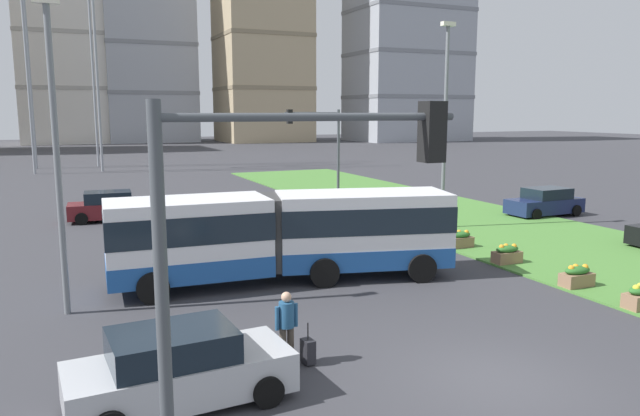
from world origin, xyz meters
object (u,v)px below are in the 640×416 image
pedestrian_crossing (287,323)px  traffic_light_near_left (270,255)px  car_maroon_sedan (111,207)px  flower_planter_4 (432,230)px  car_silver_hatch (179,369)px  apartment_tower_eastcentre (262,12)px  articulated_bus (285,234)px  streetlight_median (445,119)px  apartment_tower_centre (147,48)px  car_navy_sedan (545,203)px  apartment_tower_westcentre (74,38)px  flower_planter_2 (507,254)px  traffic_light_far_right (321,142)px  flower_planter_3 (460,239)px  streetlight_left (56,146)px  rolling_suitcase (308,351)px  apartment_tower_east (408,35)px  flower_planter_1 (577,276)px

pedestrian_crossing → traffic_light_near_left: size_ratio=0.29×
car_maroon_sedan → flower_planter_4: size_ratio=4.10×
car_silver_hatch → apartment_tower_eastcentre: (35.67, 101.62, 23.82)m
articulated_bus → traffic_light_near_left: (-4.71, -12.20, 2.45)m
streetlight_median → apartment_tower_centre: 97.48m
apartment_tower_eastcentre → flower_planter_4: bearing=-103.7°
car_navy_sedan → apartment_tower_westcentre: (-20.74, 97.52, 18.46)m
flower_planter_2 → streetlight_median: bearing=74.7°
apartment_tower_centre → apartment_tower_eastcentre: (20.48, -8.09, 6.69)m
flower_planter_4 → traffic_light_far_right: (-1.49, 9.17, 3.64)m
car_maroon_sedan → flower_planter_3: bearing=-45.2°
car_silver_hatch → pedestrian_crossing: (2.65, 0.96, 0.25)m
streetlight_left → flower_planter_4: bearing=15.4°
streetlight_left → traffic_light_near_left: bearing=-78.8°
apartment_tower_westcentre → traffic_light_far_right: bearing=-83.9°
articulated_bus → flower_planter_4: bearing=23.0°
car_maroon_sedan → apartment_tower_westcentre: size_ratio=0.12×
car_maroon_sedan → rolling_suitcase: size_ratio=4.65×
car_navy_sedan → car_maroon_sedan: size_ratio=0.99×
apartment_tower_east → traffic_light_near_left: bearing=-122.7°
car_silver_hatch → traffic_light_far_right: size_ratio=0.76×
flower_planter_1 → flower_planter_4: same height
traffic_light_near_left → rolling_suitcase: bearing=63.1°
flower_planter_3 → apartment_tower_centre: apartment_tower_centre is taller
streetlight_left → apartment_tower_centre: (17.15, 102.89, 13.00)m
traffic_light_near_left → apartment_tower_east: (62.89, 97.89, 16.69)m
streetlight_left → apartment_tower_centre: apartment_tower_centre is taller
flower_planter_3 → flower_planter_4: bearing=90.0°
car_silver_hatch → streetlight_left: 8.20m
streetlight_median → apartment_tower_eastcentre: 92.85m
articulated_bus → flower_planter_3: (8.55, 1.52, -1.23)m
car_silver_hatch → traffic_light_far_right: 23.84m
car_silver_hatch → pedestrian_crossing: 2.83m
flower_planter_4 → streetlight_median: bearing=45.2°
car_silver_hatch → apartment_tower_centre: bearing=82.1°
car_maroon_sedan → rolling_suitcase: car_maroon_sedan is taller
flower_planter_1 → apartment_tower_eastcentre: apartment_tower_eastcentre is taller
car_maroon_sedan → traffic_light_near_left: size_ratio=0.76×
flower_planter_4 → apartment_tower_westcentre: bearing=96.4°
flower_planter_2 → streetlight_left: 16.20m
traffic_light_far_right → apartment_tower_centre: bearing=88.0°
car_silver_hatch → streetlight_median: 20.78m
rolling_suitcase → flower_planter_2: rolling_suitcase is taller
streetlight_left → rolling_suitcase: bearing=-50.1°
flower_planter_2 → apartment_tower_east: (49.63, 87.09, 20.37)m
flower_planter_4 → articulated_bus: bearing=-157.0°
flower_planter_1 → apartment_tower_westcentre: size_ratio=0.03×
flower_planter_2 → flower_planter_4: 5.03m
car_silver_hatch → apartment_tower_centre: apartment_tower_centre is taller
flower_planter_1 → flower_planter_3: bearing=90.0°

